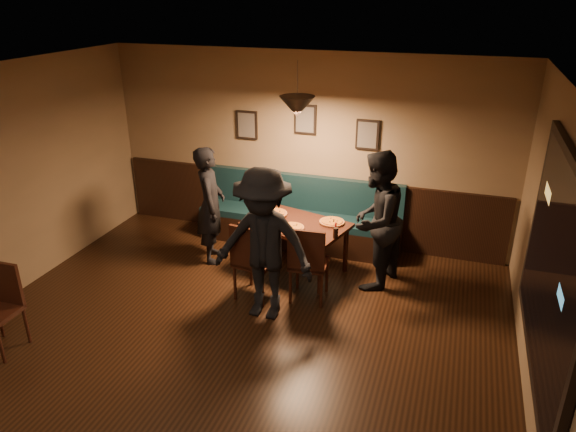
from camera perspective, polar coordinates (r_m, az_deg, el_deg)
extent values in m
plane|color=black|center=(5.57, -9.15, -16.98)|extent=(7.00, 7.00, 0.00)
plane|color=silver|center=(4.34, -11.53, 12.54)|extent=(7.00, 7.00, 0.00)
plane|color=#8C704F|center=(7.82, 1.88, 7.16)|extent=(6.00, 0.00, 6.00)
plane|color=#8C704F|center=(4.39, 27.51, -9.41)|extent=(0.00, 7.00, 7.00)
cube|color=black|center=(8.09, 1.74, 0.97)|extent=(5.88, 0.06, 1.00)
cube|color=black|center=(4.77, 26.52, -5.21)|extent=(0.06, 2.56, 1.86)
plane|color=black|center=(4.76, 26.16, -5.17)|extent=(0.00, 2.40, 2.40)
cube|color=black|center=(8.01, -4.42, 9.71)|extent=(0.32, 0.04, 0.42)
cube|color=black|center=(7.68, 1.86, 10.32)|extent=(0.32, 0.04, 0.42)
cube|color=black|center=(7.52, 8.51, 8.62)|extent=(0.32, 0.04, 0.42)
cone|color=black|center=(6.56, 0.98, 11.65)|extent=(0.44, 0.44, 0.25)
cube|color=black|center=(7.19, 0.88, -3.33)|extent=(1.48, 1.15, 0.70)
imported|color=black|center=(7.38, -8.31, 1.17)|extent=(0.59, 0.71, 1.65)
imported|color=black|center=(6.72, 9.39, -0.50)|extent=(0.90, 1.03, 1.80)
imported|color=black|center=(5.99, -2.65, -3.14)|extent=(1.19, 0.70, 1.82)
cylinder|color=#D46027|center=(7.29, -1.60, 0.27)|extent=(0.40, 0.40, 0.04)
cylinder|color=orange|center=(6.87, 0.40, -1.24)|extent=(0.38, 0.38, 0.04)
cylinder|color=orange|center=(7.06, 4.73, -0.63)|extent=(0.41, 0.41, 0.04)
cylinder|color=black|center=(6.63, 5.13, -1.83)|extent=(0.07, 0.07, 0.14)
cylinder|color=#9F0513|center=(6.87, 5.14, -1.01)|extent=(0.03, 0.03, 0.11)
cube|color=#207A27|center=(7.45, -2.72, 0.62)|extent=(0.20, 0.20, 0.01)
cube|color=#1C6C2F|center=(7.00, -3.87, -0.96)|extent=(0.22, 0.22, 0.01)
cube|color=#BDBDC1|center=(6.69, 0.08, -2.11)|extent=(0.21, 0.02, 0.00)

